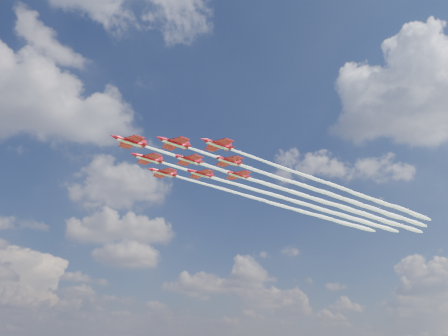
{
  "coord_description": "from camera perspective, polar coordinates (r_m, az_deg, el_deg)",
  "views": [
    {
      "loc": [
        -32.2,
        -109.1,
        22.38
      ],
      "look_at": [
        14.47,
        5.79,
        72.8
      ],
      "focal_mm": 35.0,
      "sensor_mm": 36.0,
      "label": 1
    }
  ],
  "objects": [
    {
      "name": "jet_row4_port",
      "position": [
        170.59,
        15.64,
        -4.02
      ],
      "size": [
        118.09,
        41.59,
        2.67
      ],
      "rotation": [
        0.0,
        0.0,
        0.31
      ],
      "color": "#B1091D"
    },
    {
      "name": "jet_row4_starb",
      "position": [
        178.23,
        12.06,
        -5.13
      ],
      "size": [
        118.09,
        41.59,
        2.67
      ],
      "rotation": [
        0.0,
        0.0,
        0.31
      ],
      "color": "#B1091D"
    },
    {
      "name": "jet_row2_port",
      "position": [
        155.76,
        11.55,
        -2.69
      ],
      "size": [
        118.09,
        41.59,
        2.67
      ],
      "rotation": [
        0.0,
        0.0,
        0.31
      ],
      "color": "#B1091D"
    },
    {
      "name": "jet_row2_starb",
      "position": [
        164.09,
        7.85,
        -3.94
      ],
      "size": [
        118.09,
        41.59,
        2.67
      ],
      "rotation": [
        0.0,
        0.0,
        0.31
      ],
      "color": "#B1091D"
    },
    {
      "name": "jet_lead",
      "position": [
        152.98,
        7.29,
        -2.61
      ],
      "size": [
        118.09,
        41.59,
        2.67
      ],
      "rotation": [
        0.0,
        0.0,
        0.31
      ],
      "color": "#B1091D"
    },
    {
      "name": "jet_row3_starb",
      "position": [
        175.29,
        8.34,
        -5.1
      ],
      "size": [
        118.09,
        41.59,
        2.67
      ],
      "rotation": [
        0.0,
        0.0,
        0.31
      ],
      "color": "#B1091D"
    },
    {
      "name": "jet_row3_port",
      "position": [
        159.37,
        15.64,
        -2.76
      ],
      "size": [
        118.09,
        41.59,
        2.67
      ],
      "rotation": [
        0.0,
        0.0,
        0.31
      ],
      "color": "#B1091D"
    },
    {
      "name": "jet_row3_centre",
      "position": [
        166.95,
        11.82,
        -3.99
      ],
      "size": [
        118.09,
        41.59,
        2.67
      ],
      "rotation": [
        0.0,
        0.0,
        0.31
      ],
      "color": "#B1091D"
    },
    {
      "name": "jet_tail",
      "position": [
        181.89,
        15.64,
        -5.13
      ],
      "size": [
        118.09,
        41.59,
        2.67
      ],
      "rotation": [
        0.0,
        0.0,
        0.31
      ],
      "color": "#B1091D"
    }
  ]
}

